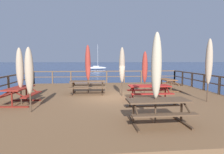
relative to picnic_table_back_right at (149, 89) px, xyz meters
The scene contains 17 objects.
ground_plane 2.45m from the picnic_table_back_right, 144.64° to the left, with size 600.00×600.00×0.00m, color navy.
wooden_deck 2.25m from the picnic_table_back_right, 144.64° to the left, with size 12.74×12.28×0.80m, color brown.
railing_waterside_far 7.36m from the picnic_table_back_right, 103.02° to the left, with size 12.54×0.10×1.09m.
railing_side_right 4.72m from the picnic_table_back_right, 14.46° to the left, with size 0.10×12.08×1.09m.
picnic_table_back_right is the anchor object (origin of this frame).
picnic_table_mid_right 6.12m from the picnic_table_back_right, behind, with size 1.54×1.78×0.78m.
picnic_table_back_left 3.54m from the picnic_table_back_right, 54.86° to the left, with size 1.52×1.83×0.78m.
picnic_table_front_right 3.29m from the picnic_table_back_right, 102.23° to the right, with size 1.98×1.45×0.78m.
picnic_table_front_left 3.81m from the picnic_table_back_right, 144.63° to the left, with size 2.18×1.50×0.78m.
patio_umbrella_tall_mid_left 5.48m from the picnic_table_back_right, 163.11° to the right, with size 0.32×0.32×2.51m.
patio_umbrella_tall_back_left 6.16m from the picnic_table_back_right, behind, with size 0.32×0.32×2.57m.
patio_umbrella_tall_back_right 2.07m from the picnic_table_back_right, 133.79° to the left, with size 0.32×0.32×2.72m.
patio_umbrella_short_front 3.50m from the picnic_table_back_right, 103.43° to the right, with size 0.32×0.32×2.87m.
patio_umbrella_tall_front 3.97m from the picnic_table_back_right, 145.32° to the left, with size 0.32×0.32×2.91m.
patio_umbrella_short_mid 3.10m from the picnic_table_back_right, 10.34° to the right, with size 0.32×0.32×3.03m.
patio_umbrella_short_back 1.92m from the picnic_table_back_right, 82.51° to the left, with size 0.32×0.32×2.52m.
sailboat_distant 47.89m from the picnic_table_back_right, 92.61° to the left, with size 6.17×2.43×7.72m.
Camera 1 is at (-1.00, -9.81, 2.79)m, focal length 28.92 mm.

